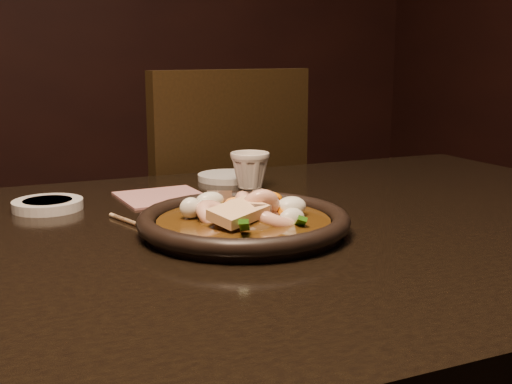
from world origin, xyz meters
name	(u,v)px	position (x,y,z in m)	size (l,w,h in m)	color
table	(198,286)	(0.00, 0.00, 0.67)	(1.60, 0.90, 0.75)	black
chair	(205,242)	(0.25, 0.68, 0.52)	(0.55, 0.55, 0.96)	black
plate	(244,223)	(0.06, -0.02, 0.77)	(0.29, 0.29, 0.03)	black
stirfry	(245,217)	(0.06, -0.02, 0.77)	(0.17, 0.20, 0.07)	#39220A
soy_dish	(48,205)	(-0.17, 0.23, 0.76)	(0.11, 0.11, 0.02)	silver
saucer_right	(228,177)	(0.18, 0.35, 0.76)	(0.12, 0.12, 0.01)	silver
tea_cup	(250,169)	(0.19, 0.25, 0.79)	(0.07, 0.07, 0.07)	beige
chopsticks	(152,230)	(-0.05, 0.03, 0.75)	(0.07, 0.22, 0.01)	tan
napkin	(163,197)	(0.02, 0.24, 0.75)	(0.14, 0.14, 0.00)	#A76966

